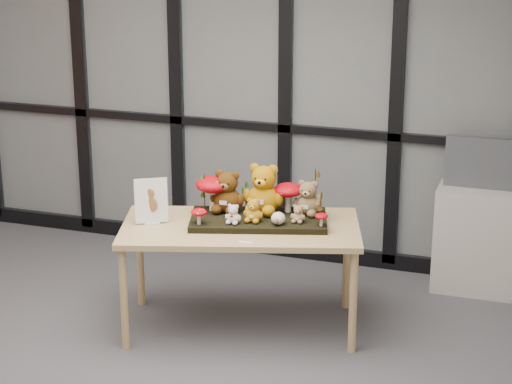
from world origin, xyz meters
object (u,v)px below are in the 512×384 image
(bear_white_bow, at_px, (233,213))
(mushroom_back_left, at_px, (213,192))
(mushroom_front_right, at_px, (321,219))
(bear_small_yellow, at_px, (254,209))
(plush_cream_hedgehog, at_px, (278,218))
(bear_brown_medium, at_px, (227,189))
(mushroom_front_left, at_px, (199,216))
(monitor, at_px, (482,163))
(sign_holder, at_px, (151,203))
(bear_tan_back, at_px, (308,196))
(cabinet, at_px, (476,240))
(display_table, at_px, (240,235))
(bear_pooh_yellow, at_px, (264,186))
(diorama_tray, at_px, (258,220))
(mushroom_back_right, at_px, (288,196))
(bear_beige_small, at_px, (298,213))

(bear_white_bow, height_order, mushroom_back_left, mushroom_back_left)
(mushroom_front_right, bearing_deg, bear_small_yellow, -172.59)
(plush_cream_hedgehog, bearing_deg, bear_brown_medium, 144.27)
(bear_brown_medium, xyz_separation_m, mushroom_front_left, (-0.09, -0.29, -0.10))
(bear_white_bow, bearing_deg, monitor, 23.77)
(mushroom_back_left, bearing_deg, sign_holder, -139.95)
(bear_tan_back, distance_m, mushroom_back_left, 0.63)
(mushroom_front_right, relative_size, monitor, 0.18)
(cabinet, bearing_deg, display_table, -141.46)
(bear_brown_medium, distance_m, bear_tan_back, 0.53)
(monitor, bearing_deg, mushroom_front_left, -141.49)
(bear_pooh_yellow, height_order, sign_holder, bear_pooh_yellow)
(diorama_tray, height_order, mushroom_front_left, mushroom_front_left)
(display_table, distance_m, bear_tan_back, 0.51)
(bear_pooh_yellow, relative_size, bear_tan_back, 1.42)
(display_table, bearing_deg, plush_cream_hedgehog, -17.25)
(mushroom_back_left, bearing_deg, monitor, 31.72)
(mushroom_front_right, xyz_separation_m, sign_holder, (-1.08, -0.20, 0.06))
(bear_tan_back, xyz_separation_m, plush_cream_hedgehog, (-0.13, -0.25, -0.08))
(plush_cream_hedgehog, height_order, monitor, monitor)
(bear_small_yellow, bearing_deg, plush_cream_hedgehog, -17.67)
(diorama_tray, bearing_deg, monitor, 22.08)
(monitor, bearing_deg, mushroom_back_right, -142.77)
(mushroom_back_left, height_order, cabinet, mushroom_back_left)
(sign_holder, bearing_deg, bear_brown_medium, 3.82)
(bear_white_bow, xyz_separation_m, cabinet, (1.43, 1.19, -0.44))
(display_table, height_order, mushroom_front_left, mushroom_front_left)
(bear_tan_back, relative_size, monitor, 0.49)
(bear_beige_small, height_order, mushroom_back_left, mushroom_back_left)
(mushroom_front_left, height_order, mushroom_front_right, mushroom_front_left)
(bear_small_yellow, bearing_deg, bear_pooh_yellow, 72.65)
(bear_brown_medium, relative_size, cabinet, 0.40)
(bear_tan_back, distance_m, monitor, 1.36)
(mushroom_back_left, bearing_deg, mushroom_front_right, -5.17)
(bear_beige_small, relative_size, sign_holder, 0.43)
(bear_beige_small, xyz_separation_m, mushroom_back_left, (-0.60, 0.05, 0.06))
(diorama_tray, xyz_separation_m, monitor, (1.31, 1.05, 0.22))
(bear_pooh_yellow, distance_m, mushroom_back_right, 0.18)
(mushroom_back_right, bearing_deg, bear_tan_back, -3.51)
(bear_small_yellow, height_order, mushroom_back_right, mushroom_back_right)
(bear_beige_small, relative_size, mushroom_back_left, 0.50)
(bear_white_bow, xyz_separation_m, mushroom_front_right, (0.54, 0.13, -0.02))
(mushroom_back_right, bearing_deg, bear_pooh_yellow, -160.54)
(cabinet, bearing_deg, bear_small_yellow, -139.60)
(bear_small_yellow, xyz_separation_m, bear_beige_small, (0.27, 0.08, -0.02))
(bear_tan_back, bearing_deg, display_table, -163.66)
(diorama_tray, bearing_deg, bear_white_bow, -141.84)
(mushroom_front_left, bearing_deg, cabinet, 38.11)
(bear_pooh_yellow, xyz_separation_m, sign_holder, (-0.65, -0.35, -0.08))
(diorama_tray, distance_m, mushroom_front_right, 0.44)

